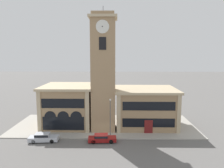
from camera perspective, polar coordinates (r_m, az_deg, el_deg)
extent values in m
plane|color=#605E5B|center=(38.49, -2.60, -14.22)|extent=(300.00, 300.00, 0.00)
cube|color=#A39E93|center=(45.29, -2.00, -10.70)|extent=(36.14, 14.57, 0.15)
cube|color=#9E7F5B|center=(40.88, -2.24, 2.11)|extent=(4.40, 4.40, 20.78)
cube|color=tan|center=(41.23, -2.32, 16.97)|extent=(5.10, 5.10, 0.45)
cube|color=#9E7F5B|center=(41.32, -2.33, 17.68)|extent=(4.05, 4.05, 0.60)
cylinder|color=#4C4C51|center=(41.48, -2.33, 18.91)|extent=(0.10, 0.10, 1.20)
cylinder|color=silver|center=(38.73, -2.51, 14.76)|extent=(2.30, 0.10, 2.30)
cylinder|color=black|center=(38.67, -2.51, 14.78)|extent=(0.18, 0.04, 0.18)
cylinder|color=silver|center=(41.16, -5.54, 14.31)|extent=(0.10, 2.30, 2.30)
cylinder|color=black|center=(41.16, -5.64, 14.31)|extent=(0.04, 0.18, 0.18)
cube|color=black|center=(38.50, -2.48, 10.55)|extent=(1.23, 0.10, 2.20)
cube|color=#9E7F5B|center=(45.58, -11.20, -5.73)|extent=(9.51, 9.79, 7.79)
cube|color=tan|center=(44.81, -11.33, -0.60)|extent=(10.21, 10.49, 0.45)
cube|color=tan|center=(42.15, -18.54, -7.09)|extent=(0.70, 0.16, 7.79)
cube|color=tan|center=(40.09, -6.49, -7.49)|extent=(0.70, 0.16, 7.79)
cube|color=black|center=(40.51, -12.73, -4.98)|extent=(7.80, 0.10, 1.71)
cube|color=black|center=(41.48, -12.58, -10.02)|extent=(7.61, 0.10, 2.49)
cylinder|color=black|center=(41.73, -15.84, -8.24)|extent=(2.09, 0.06, 2.09)
cylinder|color=black|center=(41.11, -12.63, -8.37)|extent=(2.09, 0.06, 2.09)
cylinder|color=black|center=(40.62, -9.34, -8.48)|extent=(2.09, 0.06, 2.09)
cube|color=#9E7F5B|center=(45.02, 8.66, -6.24)|extent=(11.57, 9.79, 7.19)
cube|color=tan|center=(44.26, 8.76, -1.43)|extent=(12.27, 10.49, 0.45)
cube|color=tan|center=(39.84, 1.76, -7.99)|extent=(0.70, 0.16, 7.19)
cube|color=tan|center=(41.42, 17.11, -7.72)|extent=(0.70, 0.16, 7.19)
cube|color=black|center=(39.90, 9.63, -5.73)|extent=(9.48, 0.10, 1.58)
cube|color=maroon|center=(40.96, 9.51, -11.02)|extent=(1.50, 0.12, 2.59)
cube|color=black|center=(40.73, 9.54, -9.98)|extent=(9.48, 0.10, 1.61)
cube|color=#B2B7C1|center=(39.00, -17.39, -13.43)|extent=(4.91, 2.09, 0.71)
cube|color=#B2B7C1|center=(38.83, -17.71, -12.55)|extent=(2.40, 1.75, 0.54)
cube|color=black|center=(38.83, -17.71, -12.55)|extent=(2.31, 1.77, 0.41)
cylinder|color=black|center=(39.44, -14.94, -13.41)|extent=(0.67, 0.26, 0.66)
cylinder|color=black|center=(38.03, -15.45, -14.24)|extent=(0.67, 0.26, 0.66)
cylinder|color=black|center=(40.17, -19.21, -13.19)|extent=(0.67, 0.26, 0.66)
cylinder|color=black|center=(38.78, -19.87, -13.99)|extent=(0.67, 0.26, 0.66)
cube|color=maroon|center=(37.20, -2.56, -14.17)|extent=(4.72, 2.06, 0.63)
cube|color=maroon|center=(37.00, -2.86, -13.38)|extent=(2.31, 1.72, 0.48)
cube|color=black|center=(37.00, -2.86, -13.38)|extent=(2.23, 1.75, 0.36)
cylinder|color=black|center=(38.00, -0.34, -13.93)|extent=(0.72, 0.27, 0.71)
cylinder|color=black|center=(36.57, -0.24, -14.82)|extent=(0.72, 0.27, 0.71)
cylinder|color=black|center=(37.99, -4.79, -13.96)|extent=(0.72, 0.27, 0.71)
cylinder|color=black|center=(36.57, -4.87, -14.85)|extent=(0.72, 0.27, 0.71)
cylinder|color=#4C4C51|center=(37.77, -0.47, -9.23)|extent=(0.12, 0.12, 6.43)
sphere|color=silver|center=(36.92, -0.48, -4.18)|extent=(0.36, 0.36, 0.36)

